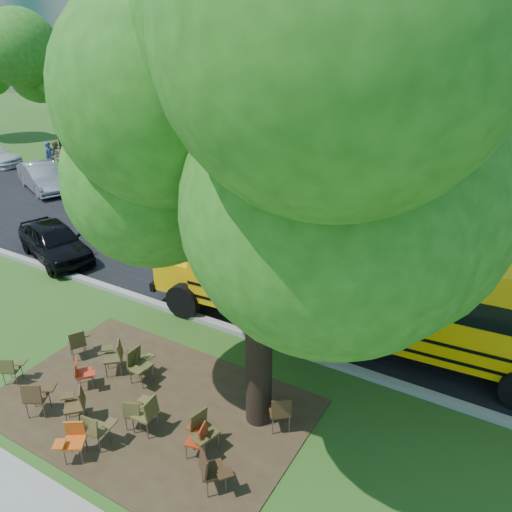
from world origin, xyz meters
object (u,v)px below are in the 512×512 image
Objects in this scene: chair_1 at (82,371)px; chair_5 at (73,438)px; chair_14 at (137,359)px; main_tree at (260,135)px; chair_3 at (76,402)px; chair_10 at (138,363)px; chair_15 at (199,437)px; pedestrian_a at (50,157)px; chair_9 at (115,354)px; chair_8 at (78,341)px; pedestrian_b at (56,157)px; chair_2 at (36,395)px; chair_0 at (11,367)px; school_bus at (399,285)px; bg_car_silver at (43,177)px; chair_13 at (282,410)px; chair_7 at (211,469)px; bg_car_red at (154,192)px; chair_6 at (147,411)px; chair_11 at (135,411)px; chair_12 at (202,429)px; black_car at (55,241)px.

chair_1 is 0.96× the size of chair_5.
main_tree is at bearing 7.57° from chair_14.
chair_10 reaches higher than chair_3.
chair_15 is 23.55m from pedestrian_a.
chair_8 is at bearing 52.45° from chair_9.
pedestrian_b reaches higher than chair_8.
chair_2 is 0.98× the size of chair_10.
chair_0 is 0.96× the size of chair_14.
school_bus is 9.77m from chair_0.
bg_car_silver reaches higher than chair_2.
bg_car_silver is at bearing 17.24° from chair_9.
chair_7 is at bearing -140.08° from chair_13.
bg_car_silver reaches higher than chair_9.
chair_13 is 1.13× the size of chair_15.
chair_13 reaches higher than chair_0.
chair_6 is at bearing -128.18° from bg_car_red.
pedestrian_b reaches higher than chair_11.
pedestrian_a is (-16.08, 13.58, 0.30)m from chair_2.
pedestrian_b reaches higher than chair_6.
chair_12 is 1.02× the size of chair_13.
chair_2 reaches higher than chair_15.
pedestrian_a is (-2.56, 2.59, 0.17)m from bg_car_silver.
black_car is (-12.24, -0.91, -1.13)m from school_bus.
chair_0 is 3.18m from chair_5.
pedestrian_b is (-18.08, 12.83, 0.34)m from chair_6.
main_tree is at bearing -166.30° from chair_5.
chair_14 is at bearing 43.53° from chair_6.
chair_1 is 2.14m from chair_5.
chair_2 reaches higher than chair_0.
chair_7 is 3.95m from chair_14.
chair_8 is 3.20m from chair_11.
chair_2 is 2.27m from chair_10.
pedestrian_a is (-22.02, 6.94, -0.94)m from school_bus.
chair_3 is (-3.35, -2.05, -5.68)m from main_tree.
chair_15 is at bearing -94.28° from chair_6.
chair_11 is (-2.29, 0.46, -0.07)m from chair_7.
school_bus reaches higher than chair_12.
chair_10 is (0.25, 1.64, 0.03)m from chair_3.
chair_5 is 10.03m from black_car.
chair_3 is 0.95× the size of chair_12.
school_bus reaches higher than chair_14.
bg_car_red is at bearing -3.27° from chair_9.
bg_car_silver is (-17.24, 9.99, 0.13)m from chair_12.
chair_13 is 0.50× the size of pedestrian_b.
chair_8 reaches higher than chair_1.
bg_car_red reaches higher than chair_12.
chair_13 reaches higher than chair_8.
chair_9 is 0.23× the size of black_car.
chair_0 is (-5.71, -1.96, -5.75)m from main_tree.
chair_9 is 3.45m from chair_12.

